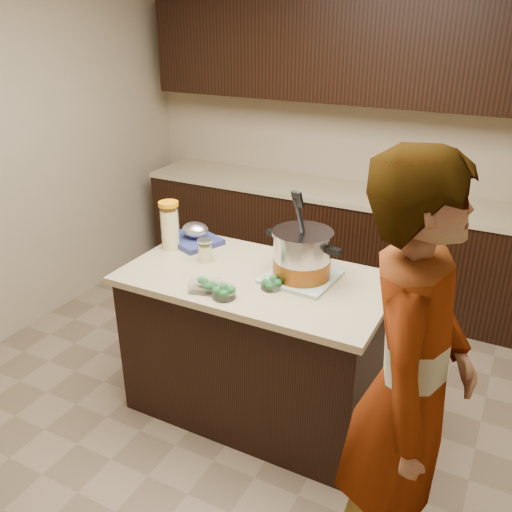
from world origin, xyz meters
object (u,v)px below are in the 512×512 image
(island, at_px, (256,345))
(lemonade_pitcher, at_px, (170,227))
(stock_pot, at_px, (302,257))
(person, at_px, (408,393))

(island, relative_size, lemonade_pitcher, 5.03)
(island, bearing_deg, lemonade_pitcher, 170.75)
(stock_pot, xyz_separation_m, person, (0.75, -0.74, -0.10))
(stock_pot, xyz_separation_m, lemonade_pitcher, (-0.87, 0.02, 0.01))
(island, relative_size, stock_pot, 3.14)
(island, relative_size, person, 0.78)
(lemonade_pitcher, bearing_deg, stock_pot, -1.37)
(island, height_order, person, person)
(lemonade_pitcher, relative_size, person, 0.16)
(stock_pot, bearing_deg, island, -148.51)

